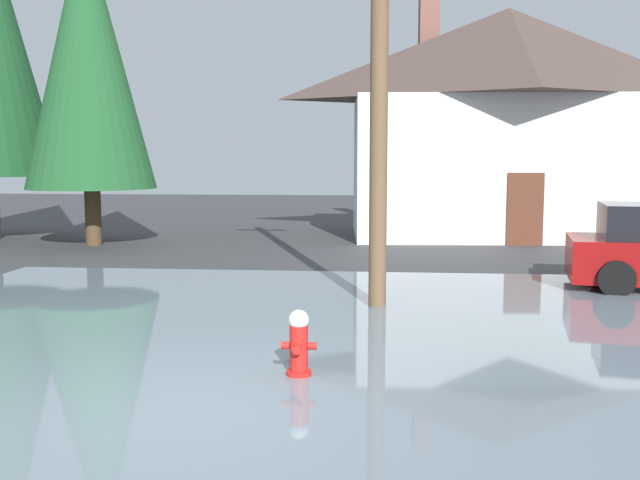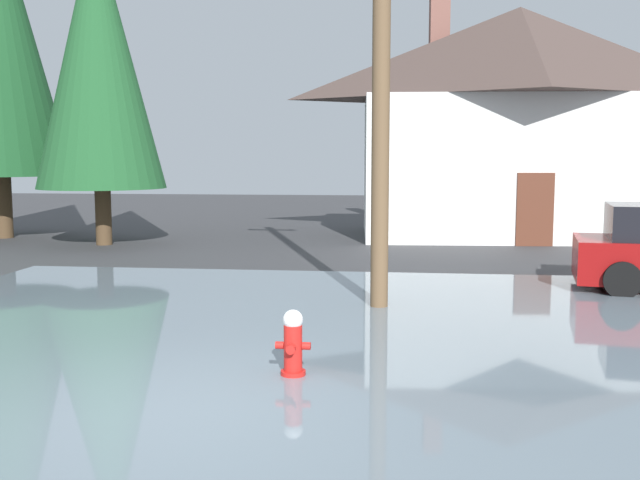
% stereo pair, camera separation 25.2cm
% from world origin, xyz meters
% --- Properties ---
extents(ground_plane, '(80.00, 80.00, 0.10)m').
position_xyz_m(ground_plane, '(0.00, 0.00, -0.05)').
color(ground_plane, '#38383A').
extents(flood_puddle, '(13.60, 12.14, 0.04)m').
position_xyz_m(flood_puddle, '(0.89, 2.46, 0.02)').
color(flood_puddle, slate).
rests_on(flood_puddle, ground).
extents(fire_hydrant, '(0.39, 0.33, 0.77)m').
position_xyz_m(fire_hydrant, '(0.95, 1.27, 0.38)').
color(fire_hydrant, red).
rests_on(fire_hydrant, ground).
extents(utility_pole, '(1.60, 0.28, 9.14)m').
position_xyz_m(utility_pole, '(1.76, 5.07, 4.75)').
color(utility_pole, brown).
rests_on(utility_pole, ground).
extents(house, '(10.25, 6.13, 7.42)m').
position_xyz_m(house, '(5.51, 16.38, 3.57)').
color(house, silver).
rests_on(house, ground).
extents(pine_tree_mid_left, '(3.49, 3.49, 8.71)m').
position_xyz_m(pine_tree_mid_left, '(-6.13, 12.80, 5.13)').
color(pine_tree_mid_left, '#4C3823').
rests_on(pine_tree_mid_left, ground).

